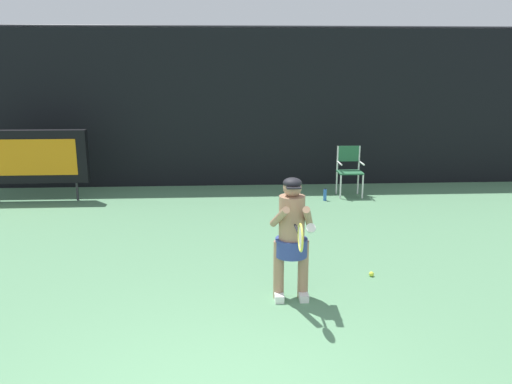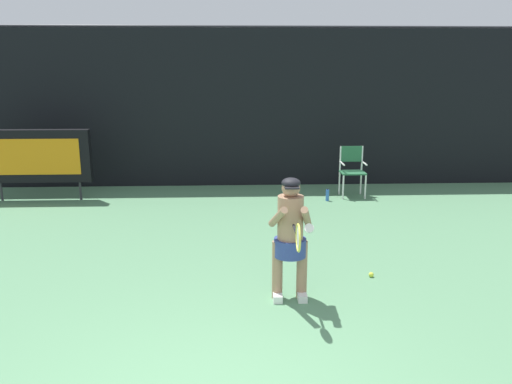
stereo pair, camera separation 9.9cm
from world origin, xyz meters
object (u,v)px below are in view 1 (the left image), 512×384
(water_bottle, at_px, (325,195))
(tennis_ball_loose, at_px, (371,274))
(umpire_chair, at_px, (349,168))
(tennis_player, at_px, (292,233))
(tennis_racket, at_px, (300,237))
(scoreboard, at_px, (34,157))

(water_bottle, relative_size, tennis_ball_loose, 3.90)
(umpire_chair, xyz_separation_m, tennis_player, (-1.89, -5.01, 0.22))
(umpire_chair, xyz_separation_m, tennis_racket, (-1.87, -5.60, 0.37))
(umpire_chair, height_order, tennis_player, tennis_player)
(tennis_player, relative_size, tennis_ball_loose, 22.27)
(tennis_ball_loose, bearing_deg, tennis_racket, -134.46)
(tennis_racket, bearing_deg, scoreboard, 120.13)
(scoreboard, bearing_deg, umpire_chair, 0.81)
(umpire_chair, height_order, water_bottle, umpire_chair)
(umpire_chair, bearing_deg, tennis_ball_loose, -99.16)
(umpire_chair, distance_m, tennis_player, 5.35)
(tennis_player, distance_m, tennis_ball_loose, 1.54)
(umpire_chair, relative_size, tennis_player, 0.71)
(tennis_racket, height_order, tennis_ball_loose, tennis_racket)
(scoreboard, height_order, water_bottle, scoreboard)
(scoreboard, bearing_deg, water_bottle, -2.90)
(scoreboard, distance_m, tennis_player, 6.85)
(tennis_ball_loose, bearing_deg, umpire_chair, 80.84)
(scoreboard, height_order, umpire_chair, scoreboard)
(scoreboard, bearing_deg, tennis_racket, -48.99)
(water_bottle, height_order, tennis_player, tennis_player)
(scoreboard, distance_m, water_bottle, 6.12)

